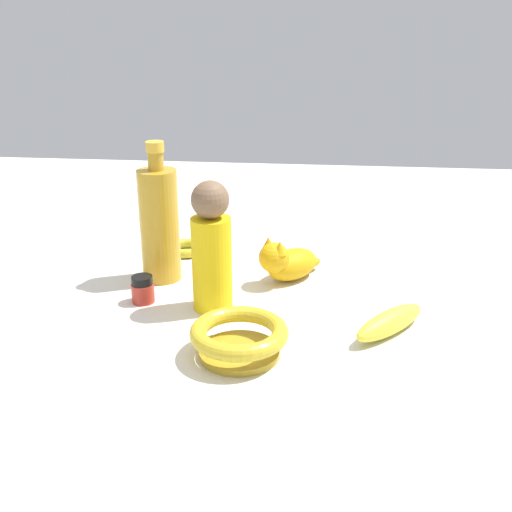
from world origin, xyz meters
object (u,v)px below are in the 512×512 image
Objects in this scene: cat_figurine at (287,262)px; nail_polish_jar at (143,289)px; bottle_tall at (159,223)px; bowl at (238,337)px; bangle at (186,248)px; person_figure_adult at (211,248)px; banana at (390,322)px.

cat_figurine is 2.65× the size of nail_polish_jar.
bowl is at bearing -55.82° from bottle_tall.
bangle is 0.43m from bowl.
person_figure_adult is at bearing -4.07° from nail_polish_jar.
bottle_tall is at bearing -176.44° from cat_figurine.
nail_polish_jar is 0.33× the size of bowl.
cat_figurine is 1.52× the size of bangle.
bangle is at bearing 151.16° from cat_figurine.
nail_polish_jar reaches higher than bangle.
bowl is at bearing -100.86° from cat_figurine.
nail_polish_jar is (-0.02, -0.23, 0.01)m from bangle.
nail_polish_jar is at bearing -153.79° from cat_figurine.
banana is at bearing -23.22° from bottle_tall.
person_figure_adult is 4.64× the size of nail_polish_jar.
nail_polish_jar is at bearing 175.93° from person_figure_adult.
person_figure_adult is 1.42× the size of banana.
person_figure_adult is 0.30m from banana.
person_figure_adult is at bearing -132.67° from cat_figurine.
bottle_tall is 1.17× the size of person_figure_adult.
bottle_tall reaches higher than person_figure_adult.
cat_figurine reaches higher than nail_polish_jar.
bangle is (0.02, 0.13, -0.10)m from bottle_tall.
bottle_tall is at bearing -96.82° from bangle.
cat_figurine is 0.25m from banana.
bottle_tall reaches higher than cat_figurine.
bottle_tall is 0.44m from banana.
person_figure_adult reaches higher than bowl.
bowl reaches higher than nail_polish_jar.
bottle_tall is 5.44× the size of nail_polish_jar.
banana is 1.09× the size of bowl.
bottle_tall is 0.32m from bowl.
bowl is (-0.05, -0.28, -0.01)m from cat_figurine.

